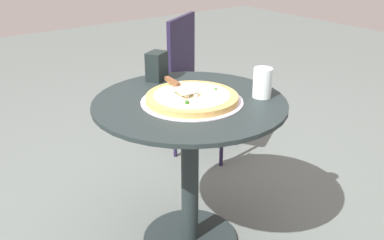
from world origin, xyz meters
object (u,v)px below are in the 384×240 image
pizza_on_tray (192,98)px  drinking_cup (262,83)px  pizza_server (178,85)px  napkin_dispenser (157,66)px  patio_table (190,146)px  patio_chair_near (197,75)px

pizza_on_tray → drinking_cup: (-0.27, 0.13, 0.05)m
pizza_server → napkin_dispenser: (-0.06, -0.26, 0.01)m
patio_table → pizza_server: size_ratio=3.83×
pizza_server → patio_chair_near: bearing=-132.1°
patio_table → drinking_cup: (-0.27, 0.15, 0.27)m
pizza_server → patio_chair_near: (-0.62, -0.69, -0.25)m
pizza_server → patio_chair_near: size_ratio=0.24×
patio_table → pizza_on_tray: (-0.00, 0.02, 0.23)m
pizza_on_tray → pizza_server: pizza_server is taller
napkin_dispenser → patio_table: bearing=-125.7°
patio_table → napkin_dispenser: size_ratio=6.05×
patio_table → napkin_dispenser: bearing=-97.0°
pizza_on_tray → drinking_cup: drinking_cup is taller
drinking_cup → patio_chair_near: (-0.33, -0.89, -0.26)m
pizza_on_tray → patio_chair_near: 1.00m
drinking_cup → patio_chair_near: 0.99m
pizza_on_tray → patio_chair_near: patio_chair_near is taller
drinking_cup → patio_chair_near: patio_chair_near is taller
patio_chair_near → pizza_server: bearing=47.9°
pizza_on_tray → drinking_cup: size_ratio=3.37×
pizza_server → drinking_cup: (-0.29, 0.20, 0.01)m
patio_table → pizza_server: 0.27m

